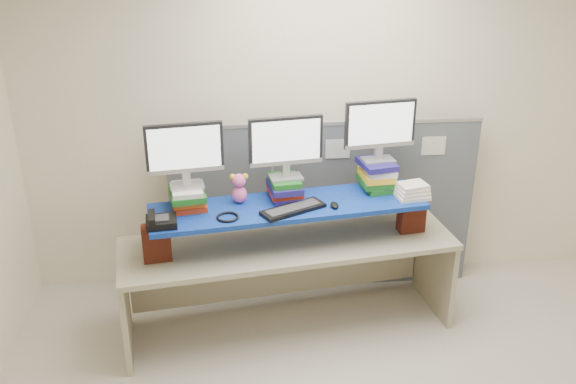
{
  "coord_description": "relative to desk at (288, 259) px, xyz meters",
  "views": [
    {
      "loc": [
        -0.76,
        -3.09,
        3.12
      ],
      "look_at": [
        -0.36,
        1.19,
        1.19
      ],
      "focal_mm": 40.0,
      "sensor_mm": 36.0,
      "label": 1
    }
  ],
  "objects": [
    {
      "name": "headset",
      "position": [
        -0.45,
        -0.19,
        0.48
      ],
      "size": [
        0.2,
        0.2,
        0.02
      ],
      "primitive_type": "torus",
      "rotation": [
        0.0,
        0.0,
        0.26
      ],
      "color": "black",
      "rests_on": "blue_board"
    },
    {
      "name": "desk_phone",
      "position": [
        -0.91,
        -0.26,
        0.5
      ],
      "size": [
        0.23,
        0.21,
        0.09
      ],
      "rotation": [
        0.0,
        0.0,
        0.11
      ],
      "color": "black",
      "rests_on": "blue_board"
    },
    {
      "name": "cubicle_partition",
      "position": [
        0.36,
        0.59,
        0.15
      ],
      "size": [
        2.6,
        0.06,
        1.53
      ],
      "color": "#494F56",
      "rests_on": "ground"
    },
    {
      "name": "book_stack_right",
      "position": [
        0.71,
        0.22,
        0.59
      ],
      "size": [
        0.3,
        0.34,
        0.23
      ],
      "color": "#19601A",
      "rests_on": "blue_board"
    },
    {
      "name": "blue_board",
      "position": [
        0.0,
        0.0,
        0.45
      ],
      "size": [
        2.1,
        0.79,
        0.04
      ],
      "primitive_type": "cube",
      "rotation": [
        0.0,
        0.0,
        0.14
      ],
      "color": "navy",
      "rests_on": "brick_pier_left"
    },
    {
      "name": "monitor_left",
      "position": [
        -0.73,
        0.02,
        0.91
      ],
      "size": [
        0.55,
        0.19,
        0.48
      ],
      "rotation": [
        0.0,
        0.0,
        0.14
      ],
      "color": "#A5A5AA",
      "rests_on": "book_stack_left"
    },
    {
      "name": "book_stack_center",
      "position": [
        -0.01,
        0.12,
        0.55
      ],
      "size": [
        0.28,
        0.33,
        0.16
      ],
      "color": "navy",
      "rests_on": "blue_board"
    },
    {
      "name": "brick_pier_left",
      "position": [
        -0.96,
        -0.19,
        0.29
      ],
      "size": [
        0.22,
        0.14,
        0.28
      ],
      "primitive_type": "cube",
      "rotation": [
        0.0,
        0.0,
        0.14
      ],
      "color": "maroon",
      "rests_on": "desk"
    },
    {
      "name": "mouse",
      "position": [
        0.34,
        -0.08,
        0.49
      ],
      "size": [
        0.1,
        0.12,
        0.03
      ],
      "primitive_type": "ellipsoid",
      "rotation": [
        0.0,
        0.0,
        0.43
      ],
      "color": "black",
      "rests_on": "blue_board"
    },
    {
      "name": "binder_stack",
      "position": [
        0.95,
        0.03,
        0.52
      ],
      "size": [
        0.26,
        0.23,
        0.11
      ],
      "rotation": [
        0.0,
        0.0,
        0.17
      ],
      "color": "white",
      "rests_on": "blue_board"
    },
    {
      "name": "room",
      "position": [
        0.36,
        -1.19,
        0.78
      ],
      "size": [
        5.0,
        4.0,
        2.8
      ],
      "color": "#F5E9CA",
      "rests_on": "ground"
    },
    {
      "name": "brick_pier_right",
      "position": [
        0.97,
        0.09,
        0.29
      ],
      "size": [
        0.22,
        0.14,
        0.28
      ],
      "primitive_type": "cube",
      "rotation": [
        0.0,
        0.0,
        0.14
      ],
      "color": "maroon",
      "rests_on": "desk"
    },
    {
      "name": "keyboard",
      "position": [
        0.03,
        -0.11,
        0.48
      ],
      "size": [
        0.5,
        0.37,
        0.03
      ],
      "rotation": [
        0.0,
        0.0,
        0.48
      ],
      "color": "black",
      "rests_on": "blue_board"
    },
    {
      "name": "monitor_center",
      "position": [
        -0.01,
        0.12,
        0.9
      ],
      "size": [
        0.55,
        0.19,
        0.48
      ],
      "rotation": [
        0.0,
        0.0,
        0.14
      ],
      "color": "#A5A5AA",
      "rests_on": "book_stack_center"
    },
    {
      "name": "plush_toy",
      "position": [
        -0.36,
        0.07,
        0.59
      ],
      "size": [
        0.14,
        0.1,
        0.23
      ],
      "rotation": [
        0.0,
        0.0,
        0.41
      ],
      "color": "pink",
      "rests_on": "blue_board"
    },
    {
      "name": "book_stack_left",
      "position": [
        -0.73,
        0.02,
        0.55
      ],
      "size": [
        0.3,
        0.35,
        0.17
      ],
      "color": "#9B2911",
      "rests_on": "blue_board"
    },
    {
      "name": "desk",
      "position": [
        0.0,
        0.0,
        0.0
      ],
      "size": [
        2.62,
        1.09,
        0.77
      ],
      "rotation": [
        0.0,
        0.0,
        0.14
      ],
      "color": "tan",
      "rests_on": "ground"
    },
    {
      "name": "monitor_right",
      "position": [
        0.71,
        0.22,
        0.97
      ],
      "size": [
        0.55,
        0.19,
        0.48
      ],
      "rotation": [
        0.0,
        0.0,
        0.14
      ],
      "color": "#A5A5AA",
      "rests_on": "book_stack_right"
    }
  ]
}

